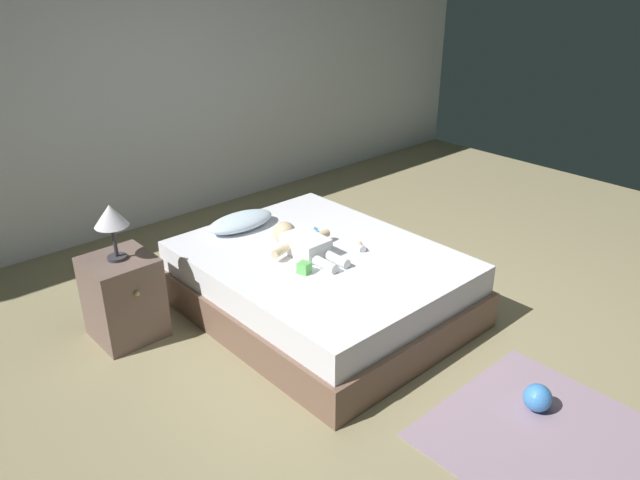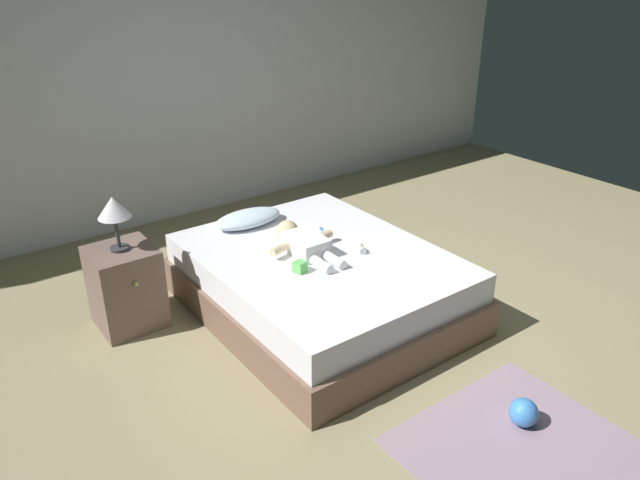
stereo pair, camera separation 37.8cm
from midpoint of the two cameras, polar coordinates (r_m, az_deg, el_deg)
ground_plane at (r=3.93m, az=6.03°, el=-10.31°), size 8.00×8.00×0.00m
wall_behind_bed at (r=5.72m, az=-16.90°, el=13.95°), size 8.00×0.12×2.51m
bed at (r=4.19m, az=-2.59°, el=-4.15°), size 1.49×1.88×0.45m
pillow at (r=4.49m, az=-9.84°, el=1.67°), size 0.53×0.27×0.11m
baby at (r=4.08m, az=-4.34°, el=-0.38°), size 0.50×0.64×0.16m
toothbrush at (r=4.39m, az=-2.68°, el=0.81°), size 0.05×0.15×0.02m
nightstand at (r=4.16m, az=-20.50°, el=-5.15°), size 0.41×0.44×0.56m
lamp at (r=3.93m, az=-21.71°, el=1.89°), size 0.21×0.21×0.36m
rug at (r=3.45m, az=17.06°, el=-17.22°), size 1.12×1.02×0.01m
toy_ball at (r=3.55m, az=16.86°, el=-14.10°), size 0.15×0.15×0.15m
toy_block at (r=3.82m, az=-4.33°, el=-2.68°), size 0.09×0.09×0.07m
baby_bottle at (r=4.11m, az=1.15°, el=-0.68°), size 0.07×0.10×0.07m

